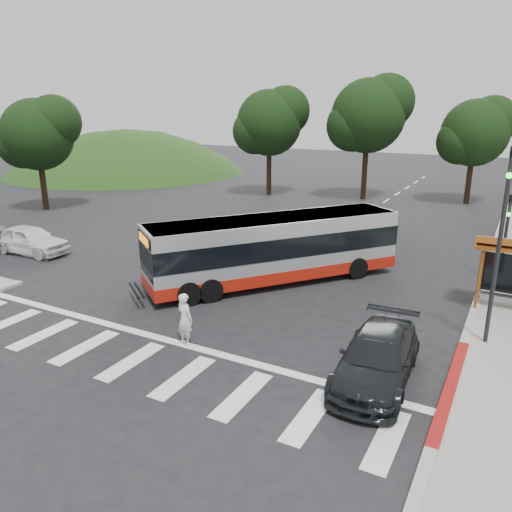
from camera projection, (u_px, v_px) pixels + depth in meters
The scene contains 15 objects.
ground at pixel (218, 307), 19.76m from camera, with size 140.00×140.00×0.00m, color black.
curb_east at pixel (483, 282), 22.36m from camera, with size 0.30×40.00×0.15m, color #9E9991.
curb_east_red at pixel (450, 388), 13.95m from camera, with size 0.32×6.00×0.15m, color maroon.
hillside_nw at pixel (128, 172), 59.60m from camera, with size 44.00×44.00×10.00m, color #1C3D13.
crosswalk_ladder at pixel (131, 361), 15.55m from camera, with size 18.00×2.60×0.01m, color silver.
traffic_signal_ne_tall at pixel (501, 232), 15.51m from camera, with size 0.18×0.37×6.50m.
traffic_signal_ne_short at pixel (507, 229), 21.80m from camera, with size 0.18×0.37×4.00m.
tree_north_a at pixel (369, 115), 40.56m from camera, with size 6.60×6.15×10.17m.
tree_north_b at pixel (476, 132), 38.95m from camera, with size 5.72×5.33×8.43m.
tree_north_c at pixel (270, 122), 42.71m from camera, with size 6.16×5.74×9.30m.
tree_west_a at pixel (38, 133), 36.59m from camera, with size 5.72×5.33×8.43m.
transit_bus at pixel (275, 250), 22.18m from camera, with size 2.48×11.45×2.96m, color #A5A7A9, non-canonical shape.
pedestrian at pixel (185, 319), 16.44m from camera, with size 0.66×0.43×1.81m, color white.
dark_sedan at pixel (377, 358), 14.31m from camera, with size 1.98×4.86×1.41m, color black.
west_car_white at pixel (30, 240), 26.67m from camera, with size 1.79×4.46×1.52m, color white.
Camera 1 is at (10.07, -15.39, 7.66)m, focal length 35.00 mm.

